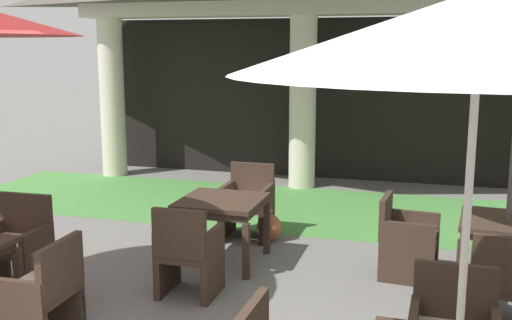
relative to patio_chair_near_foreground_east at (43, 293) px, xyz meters
The scene contains 11 objects.
lawn_strip 4.71m from the patio_chair_near_foreground_east, 79.09° to the left, with size 10.20×2.66×0.01m, color #47843D.
patio_chair_near_foreground_east is the anchor object (origin of this frame).
patio_chair_near_foreground_north 1.31m from the patio_chair_near_foreground_east, 136.27° to the left, with size 0.62×0.52×0.92m.
patio_table_mid_left 4.35m from the patio_chair_near_foreground_east, 30.16° to the left, with size 0.96×0.96×0.72m.
patio_chair_mid_left_west 3.60m from the patio_chair_near_foreground_east, 39.05° to the left, with size 0.61×0.59×0.86m.
patio_chair_mid_left_south 3.87m from the patio_chair_near_foreground_east, 18.30° to the left, with size 0.67×0.61×0.90m.
patio_umbrella_mid_right 3.87m from the patio_chair_near_foreground_east, 15.47° to the right, with size 2.41×2.41×2.72m.
patio_table_far_back 2.30m from the patio_chair_near_foreground_east, 69.47° to the left, with size 0.89×0.89×0.73m.
patio_chair_far_back_north 3.22m from the patio_chair_near_foreground_east, 75.53° to the left, with size 0.60×0.57×0.91m.
patio_chair_far_back_south 1.41m from the patio_chair_near_foreground_east, 55.61° to the left, with size 0.55×0.53×0.92m.
terracotta_urn 3.22m from the patio_chair_near_foreground_east, 69.73° to the left, with size 0.31×0.31×0.42m.
Camera 1 is at (2.08, -2.57, 2.39)m, focal length 42.37 mm.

